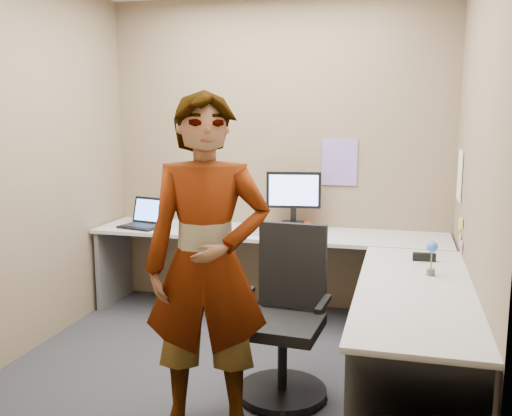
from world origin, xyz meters
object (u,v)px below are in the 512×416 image
(monitor, at_px, (294,193))
(office_chair, at_px, (285,328))
(desk, at_px, (307,270))
(person, at_px, (207,266))

(monitor, bearing_deg, office_chair, -89.32)
(desk, bearing_deg, person, -105.78)
(monitor, distance_m, person, 1.93)
(office_chair, height_order, person, person)
(desk, distance_m, person, 1.29)
(desk, relative_size, person, 1.63)
(person, bearing_deg, desk, 60.42)
(monitor, relative_size, person, 0.25)
(desk, relative_size, monitor, 6.49)
(desk, relative_size, office_chair, 2.92)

